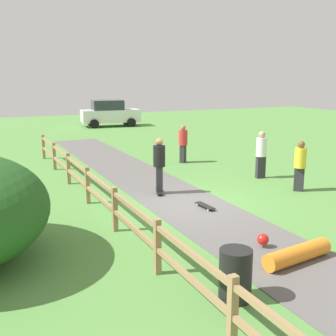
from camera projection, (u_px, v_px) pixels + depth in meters
name	position (u px, v px, depth m)	size (l,w,h in m)	color
ground_plane	(185.00, 204.00, 12.85)	(60.00, 60.00, 0.00)	#568E42
asphalt_path	(185.00, 203.00, 12.85)	(2.40, 28.00, 0.02)	#605E5B
wooden_fence	(100.00, 192.00, 11.64)	(0.12, 18.12, 1.10)	#997A51
trash_bin	(235.00, 275.00, 7.32)	(0.56, 0.56, 0.90)	black
skater_riding	(159.00, 163.00, 13.71)	(0.49, 0.82, 1.79)	black
skater_fallen	(295.00, 253.00, 8.83)	(1.71, 1.38, 0.36)	orange
skateboard_loose	(205.00, 206.00, 12.38)	(0.25, 0.81, 0.08)	black
bystander_white	(261.00, 152.00, 15.87)	(0.44, 0.44, 1.74)	#2D2D33
bystander_yellow	(300.00, 164.00, 14.10)	(0.54, 0.54, 1.66)	#2D2D33
bystander_red	(183.00, 142.00, 18.70)	(0.54, 0.54, 1.63)	#2D2D33
parked_car_white	(110.00, 113.00, 31.83)	(4.36, 2.36, 1.92)	silver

